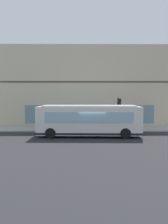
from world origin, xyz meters
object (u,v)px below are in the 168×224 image
fire_hydrant (81,123)px  pedestrian_near_hydrant (63,118)px  city_bus_nearside (89,121)px  pedestrian_by_light_pole (96,120)px  traffic_light_near_corner (119,108)px  pedestrian_near_building_entrance (118,118)px

fire_hydrant → pedestrian_near_hydrant: 2.36m
city_bus_nearside → pedestrian_by_light_pole: 4.43m
city_bus_nearside → traffic_light_near_corner: traffic_light_near_corner is taller
city_bus_nearside → traffic_light_near_corner: 4.57m
traffic_light_near_corner → fire_hydrant: 5.61m
traffic_light_near_corner → pedestrian_near_building_entrance: (2.98, -0.35, -1.48)m
fire_hydrant → pedestrian_by_light_pole: bearing=-129.1°
city_bus_nearside → pedestrian_near_building_entrance: 6.90m
traffic_light_near_corner → pedestrian_near_building_entrance: size_ratio=2.00×
pedestrian_near_hydrant → pedestrian_near_building_entrance: size_ratio=1.00×
city_bus_nearside → fire_hydrant: 5.86m
traffic_light_near_corner → fire_hydrant: traffic_light_near_corner is taller
city_bus_nearside → fire_hydrant: city_bus_nearside is taller
fire_hydrant → pedestrian_near_hydrant: (-0.27, 2.24, 0.70)m
traffic_light_near_corner → pedestrian_near_hydrant: 7.16m
pedestrian_near_hydrant → pedestrian_by_light_pole: (-1.15, -3.98, -0.08)m
pedestrian_by_light_pole → pedestrian_near_building_entrance: size_ratio=0.94×
pedestrian_near_building_entrance → pedestrian_by_light_pole: bearing=116.7°
traffic_light_near_corner → pedestrian_near_hydrant: traffic_light_near_corner is taller
city_bus_nearside → pedestrian_by_light_pole: city_bus_nearside is taller
city_bus_nearside → traffic_light_near_corner: (2.75, -3.47, 1.13)m
traffic_light_near_corner → pedestrian_by_light_pole: bearing=58.0°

